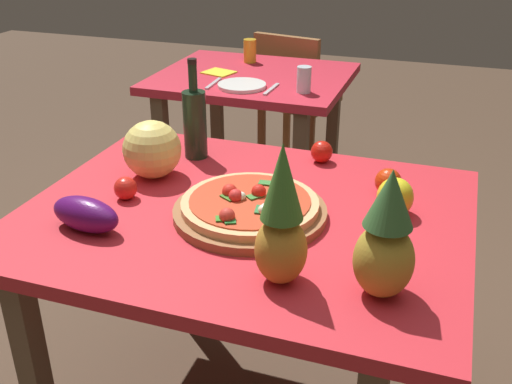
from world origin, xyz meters
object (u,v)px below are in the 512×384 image
(pineapple_left, at_px, (386,241))
(dinner_plate, at_px, (242,85))
(pineapple_right, at_px, (281,223))
(knife_utensil, at_px, (271,89))
(background_table, at_px, (253,99))
(napkin_folded, at_px, (219,72))
(tomato_beside_pepper, at_px, (388,182))
(tomato_near_board, at_px, (380,231))
(pizza_board, at_px, (250,212))
(pizza, at_px, (250,204))
(dining_chair, at_px, (294,95))
(tomato_at_corner, at_px, (126,188))
(tomato_by_bottle, at_px, (322,152))
(bell_pepper, at_px, (395,197))
(melon, at_px, (152,149))
(display_table, at_px, (246,239))
(drinking_glass_juice, at_px, (250,51))
(fork_utensil, at_px, (213,83))
(wine_bottle, at_px, (195,122))
(eggplant, at_px, (86,214))
(drinking_glass_water, at_px, (304,80))

(pineapple_left, bearing_deg, dinner_plate, 120.98)
(pineapple_right, distance_m, knife_utensil, 1.49)
(background_table, xyz_separation_m, napkin_folded, (-0.17, -0.03, 0.13))
(tomato_beside_pepper, height_order, dinner_plate, tomato_beside_pepper)
(tomato_beside_pepper, relative_size, tomato_near_board, 1.20)
(pizza_board, bearing_deg, pizza, -82.48)
(dining_chair, distance_m, tomato_at_corner, 2.03)
(pineapple_right, bearing_deg, tomato_by_bottle, 95.83)
(pizza_board, xyz_separation_m, dinner_plate, (-0.45, 1.14, -0.00))
(bell_pepper, distance_m, dinner_plate, 1.29)
(pizza, bearing_deg, melon, 157.64)
(display_table, height_order, drinking_glass_juice, drinking_glass_juice)
(fork_utensil, bearing_deg, dining_chair, 77.60)
(drinking_glass_juice, bearing_deg, wine_bottle, -78.50)
(background_table, relative_size, pizza_board, 2.20)
(eggplant, xyz_separation_m, drinking_glass_water, (0.22, 1.36, 0.01))
(fork_utensil, height_order, napkin_folded, fork_utensil)
(pineapple_left, bearing_deg, melon, 152.74)
(drinking_glass_water, relative_size, fork_utensil, 0.64)
(tomato_at_corner, bearing_deg, dinner_plate, 93.69)
(melon, distance_m, tomato_by_bottle, 0.54)
(display_table, xyz_separation_m, tomato_by_bottle, (0.12, 0.40, 0.13))
(tomato_by_bottle, relative_size, napkin_folded, 0.51)
(melon, xyz_separation_m, fork_utensil, (-0.22, 1.00, -0.08))
(tomato_at_corner, relative_size, napkin_folded, 0.47)
(pizza_board, bearing_deg, tomato_beside_pepper, 38.21)
(pizza_board, xyz_separation_m, drinking_glass_water, (-0.16, 1.16, 0.04))
(pizza, xyz_separation_m, knife_utensil, (-0.31, 1.15, -0.04))
(dining_chair, distance_m, tomato_near_board, 2.18)
(eggplant, bearing_deg, knife_utensil, 87.02)
(eggplant, bearing_deg, tomato_by_bottle, 53.32)
(wine_bottle, bearing_deg, bell_pepper, -16.01)
(wine_bottle, distance_m, pineapple_right, 0.76)
(dinner_plate, xyz_separation_m, fork_utensil, (-0.14, 0.00, -0.00))
(wine_bottle, bearing_deg, tomato_beside_pepper, -6.72)
(display_table, relative_size, tomato_by_bottle, 17.01)
(pizza_board, distance_m, dinner_plate, 1.23)
(wine_bottle, bearing_deg, napkin_folded, 108.13)
(tomato_beside_pepper, distance_m, dinner_plate, 1.18)
(pizza_board, height_order, tomato_by_bottle, tomato_by_bottle)
(bell_pepper, distance_m, tomato_near_board, 0.17)
(pineapple_right, distance_m, eggplant, 0.55)
(dinner_plate, bearing_deg, pineapple_left, -59.02)
(display_table, height_order, tomato_near_board, tomato_near_board)
(tomato_near_board, height_order, drinking_glass_juice, drinking_glass_juice)
(pizza_board, distance_m, melon, 0.40)
(pineapple_left, xyz_separation_m, drinking_glass_water, (-0.55, 1.40, -0.08))
(tomato_at_corner, xyz_separation_m, fork_utensil, (-0.21, 1.16, -0.03))
(dining_chair, height_order, pineapple_left, pineapple_left)
(melon, bearing_deg, napkin_folded, 102.73)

